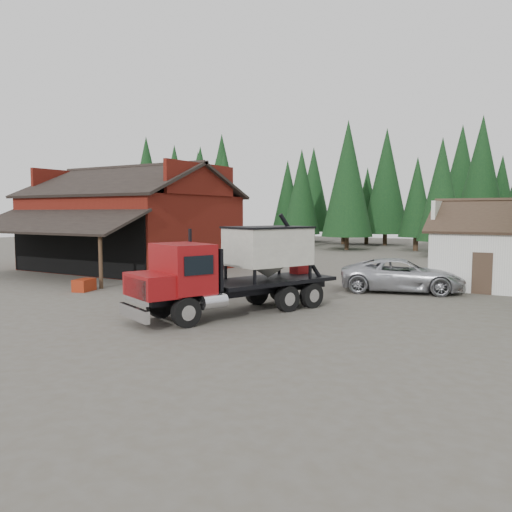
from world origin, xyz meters
The scene contains 9 objects.
ground centered at (0.00, 0.00, 0.00)m, with size 120.00×120.00×0.00m, color #4F493E.
red_barn centered at (-11.00, 9.90, 2.69)m, with size 12.80×13.63×7.18m.
conifer_backdrop centered at (0.00, 42.00, 0.00)m, with size 76.00×16.00×16.00m, color black, non-canonical shape.
near_pine_a centered at (-22.00, 28.00, 6.39)m, with size 4.40×4.40×11.40m.
near_pine_b centered at (6.00, 30.00, 5.89)m, with size 3.96×3.96×10.40m.
near_pine_d centered at (-4.00, 34.00, 7.39)m, with size 5.28×5.28×13.40m.
feed_truck centered at (3.83, 0.38, 1.81)m, with size 5.40×8.78×3.87m.
silver_car centered at (8.00, 8.85, 0.82)m, with size 2.71×5.87×1.63m, color #B1B3BA.
equip_box centered at (-5.67, 1.06, 0.30)m, with size 0.70×1.10×0.60m, color maroon.
Camera 1 is at (14.09, -15.81, 3.90)m, focal length 35.00 mm.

